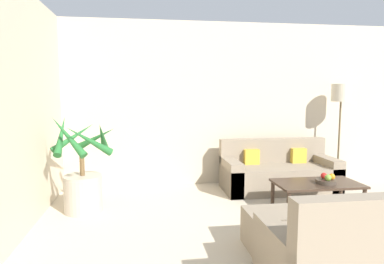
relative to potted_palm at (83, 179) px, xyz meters
name	(u,v)px	position (x,y,z in m)	size (l,w,h in m)	color
wall_back	(272,104)	(3.00, 1.18, 0.92)	(8.58, 0.06, 2.70)	beige
potted_palm	(83,179)	(0.00, 0.00, 0.00)	(0.87, 0.88, 1.27)	#ADA393
sofa_loveseat	(278,173)	(2.90, 0.61, -0.16)	(1.77, 0.78, 0.79)	gray
floor_lamp	(341,99)	(4.03, 0.79, 1.00)	(0.31, 0.31, 1.68)	brown
coffee_table	(317,186)	(3.02, -0.40, -0.10)	(1.09, 0.60, 0.38)	#38281E
fruit_bowl	(326,181)	(3.10, -0.46, -0.03)	(0.26, 0.26, 0.05)	#42382D
apple_red	(324,176)	(3.09, -0.43, 0.04)	(0.08, 0.08, 0.08)	red
apple_green	(328,178)	(3.09, -0.54, 0.04)	(0.08, 0.08, 0.08)	olive
orange_fruit	(332,177)	(3.16, -0.49, 0.04)	(0.08, 0.08, 0.08)	orange
armchair	(323,260)	(2.12, -2.16, -0.17)	(0.80, 0.86, 0.85)	gray
ottoman	(278,229)	(2.09, -1.36, -0.25)	(0.64, 0.46, 0.37)	gray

